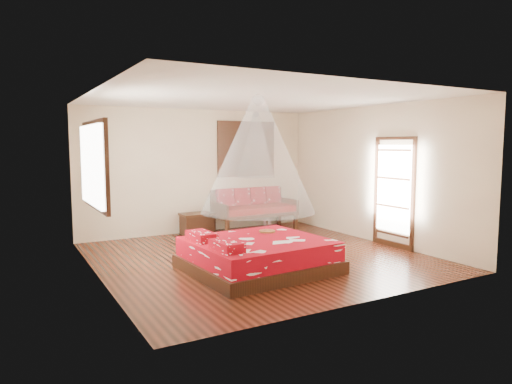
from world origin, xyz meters
TOP-DOWN VIEW (x-y plane):
  - room at (0.00, 0.00)m, footprint 5.54×5.54m
  - bed at (-0.46, -0.78)m, footprint 2.25×2.06m
  - daybed at (1.23, 2.39)m, footprint 1.94×0.86m
  - storage_chest at (-0.19, 2.45)m, footprint 0.69×0.51m
  - shutter_panel at (1.23, 2.72)m, footprint 1.52×0.06m
  - window_left at (-2.71, 0.20)m, footprint 0.10×1.74m
  - glazed_door at (2.72, -0.60)m, footprint 0.08×1.02m
  - wine_tray at (0.00, -0.32)m, footprint 0.28×0.28m
  - mosquito_net_main at (-0.44, -0.78)m, footprint 1.81×1.81m
  - mosquito_net_daybed at (1.23, 2.25)m, footprint 0.90×0.90m

SIDE VIEW (x-z plane):
  - storage_chest at x=-0.19m, z-range 0.00..0.48m
  - bed at x=-0.46m, z-range -0.07..0.57m
  - daybed at x=1.23m, z-range 0.03..1.01m
  - wine_tray at x=0.00m, z-range 0.45..0.67m
  - glazed_door at x=2.72m, z-range -0.01..2.15m
  - room at x=0.00m, z-range -0.02..2.82m
  - window_left at x=-2.71m, z-range 1.03..2.37m
  - mosquito_net_main at x=-0.44m, z-range 0.95..2.75m
  - shutter_panel at x=1.23m, z-range 1.24..2.56m
  - mosquito_net_daybed at x=1.23m, z-range 1.25..2.75m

